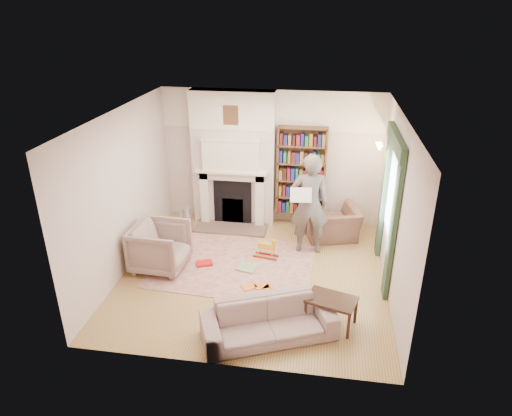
% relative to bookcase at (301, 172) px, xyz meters
% --- Properties ---
extents(floor, '(4.50, 4.50, 0.00)m').
position_rel_bookcase_xyz_m(floor, '(-0.65, -2.12, -1.18)').
color(floor, olive).
rests_on(floor, ground).
extents(ceiling, '(4.50, 4.50, 0.00)m').
position_rel_bookcase_xyz_m(ceiling, '(-0.65, -2.12, 1.62)').
color(ceiling, white).
rests_on(ceiling, wall_back).
extents(wall_back, '(4.50, 0.00, 4.50)m').
position_rel_bookcase_xyz_m(wall_back, '(-0.65, 0.13, 0.22)').
color(wall_back, beige).
rests_on(wall_back, floor).
extents(wall_front, '(4.50, 0.00, 4.50)m').
position_rel_bookcase_xyz_m(wall_front, '(-0.65, -4.37, 0.22)').
color(wall_front, beige).
rests_on(wall_front, floor).
extents(wall_left, '(0.00, 4.50, 4.50)m').
position_rel_bookcase_xyz_m(wall_left, '(-2.90, -2.12, 0.22)').
color(wall_left, beige).
rests_on(wall_left, floor).
extents(wall_right, '(0.00, 4.50, 4.50)m').
position_rel_bookcase_xyz_m(wall_right, '(1.60, -2.12, 0.22)').
color(wall_right, beige).
rests_on(wall_right, floor).
extents(fireplace, '(1.70, 0.58, 2.80)m').
position_rel_bookcase_xyz_m(fireplace, '(-1.40, -0.07, 0.21)').
color(fireplace, beige).
rests_on(fireplace, floor).
extents(bookcase, '(1.00, 0.24, 1.85)m').
position_rel_bookcase_xyz_m(bookcase, '(0.00, 0.00, 0.00)').
color(bookcase, brown).
rests_on(bookcase, floor).
extents(window, '(0.02, 0.90, 1.30)m').
position_rel_bookcase_xyz_m(window, '(1.58, -1.72, 0.27)').
color(window, silver).
rests_on(window, wall_right).
extents(curtain_left, '(0.07, 0.32, 2.40)m').
position_rel_bookcase_xyz_m(curtain_left, '(1.55, -2.42, 0.02)').
color(curtain_left, '#2A422A').
rests_on(curtain_left, floor).
extents(curtain_right, '(0.07, 0.32, 2.40)m').
position_rel_bookcase_xyz_m(curtain_right, '(1.55, -1.02, 0.02)').
color(curtain_right, '#2A422A').
rests_on(curtain_right, floor).
extents(pelmet, '(0.09, 1.70, 0.24)m').
position_rel_bookcase_xyz_m(pelmet, '(1.54, -1.72, 1.20)').
color(pelmet, '#2A422A').
rests_on(pelmet, wall_right).
extents(wall_sconce, '(0.20, 0.24, 0.24)m').
position_rel_bookcase_xyz_m(wall_sconce, '(1.38, -0.62, 0.72)').
color(wall_sconce, gold).
rests_on(wall_sconce, wall_right).
extents(rug, '(2.92, 2.31, 0.01)m').
position_rel_bookcase_xyz_m(rug, '(-1.05, -1.88, -1.17)').
color(rug, '#C3B093').
rests_on(rug, floor).
extents(armchair_reading, '(1.20, 1.11, 0.65)m').
position_rel_bookcase_xyz_m(armchair_reading, '(0.68, -0.56, -0.85)').
color(armchair_reading, '#4E3229').
rests_on(armchair_reading, floor).
extents(armchair_left, '(0.97, 0.94, 0.84)m').
position_rel_bookcase_xyz_m(armchair_left, '(-2.31, -2.17, -0.76)').
color(armchair_left, '#AD9E8F').
rests_on(armchair_left, floor).
extents(sofa, '(2.01, 1.41, 0.55)m').
position_rel_bookcase_xyz_m(sofa, '(-0.18, -3.72, -0.90)').
color(sofa, '#BBAA9A').
rests_on(sofa, floor).
extents(man_reading, '(0.76, 0.54, 1.94)m').
position_rel_bookcase_xyz_m(man_reading, '(0.23, -1.16, -0.21)').
color(man_reading, '#5A5048').
rests_on(man_reading, floor).
extents(newspaper, '(0.39, 0.15, 0.26)m').
position_rel_bookcase_xyz_m(newspaper, '(0.08, -1.36, 0.05)').
color(newspaper, white).
rests_on(newspaper, man_reading).
extents(coffee_table, '(0.80, 0.64, 0.45)m').
position_rel_bookcase_xyz_m(coffee_table, '(0.68, -3.31, -0.95)').
color(coffee_table, '#341F12').
rests_on(coffee_table, floor).
extents(paraffin_heater, '(0.32, 0.32, 0.55)m').
position_rel_bookcase_xyz_m(paraffin_heater, '(-2.29, -0.73, -0.90)').
color(paraffin_heater, '#A6A9AE').
rests_on(paraffin_heater, floor).
extents(rocking_horse, '(0.48, 0.26, 0.40)m').
position_rel_bookcase_xyz_m(rocking_horse, '(-0.51, -1.54, -0.98)').
color(rocking_horse, gold).
rests_on(rocking_horse, rug).
extents(board_game, '(0.39, 0.39, 0.03)m').
position_rel_bookcase_xyz_m(board_game, '(-0.79, -1.98, -1.15)').
color(board_game, '#EAEA52').
rests_on(board_game, rug).
extents(game_box_lid, '(0.33, 0.28, 0.05)m').
position_rel_bookcase_xyz_m(game_box_lid, '(-1.58, -1.99, -1.14)').
color(game_box_lid, red).
rests_on(game_box_lid, rug).
extents(comic_annuals, '(0.75, 0.40, 0.02)m').
position_rel_bookcase_xyz_m(comic_annuals, '(-0.40, -2.58, -1.16)').
color(comic_annuals, red).
rests_on(comic_annuals, rug).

